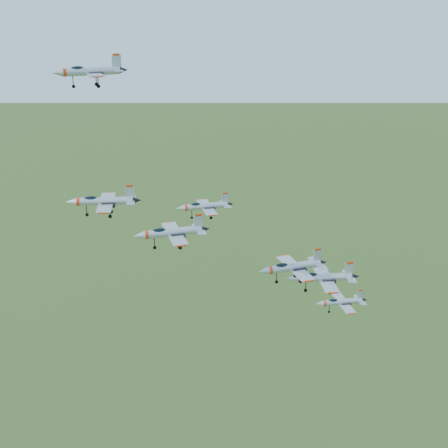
{
  "coord_description": "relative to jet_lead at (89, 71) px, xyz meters",
  "views": [
    {
      "loc": [
        3.82,
        -100.92,
        173.94
      ],
      "look_at": [
        7.4,
        -1.13,
        135.92
      ],
      "focal_mm": 50.0,
      "sensor_mm": 36.0,
      "label": 1
    }
  ],
  "objects": [
    {
      "name": "jet_right_high",
      "position": [
        14.67,
        -27.49,
        -19.17
      ],
      "size": [
        11.11,
        9.39,
        3.0
      ],
      "rotation": [
        0.0,
        0.0,
        0.24
      ],
      "color": "#AAAFB7"
    },
    {
      "name": "jet_lead",
      "position": [
        0.0,
        0.0,
        0.0
      ],
      "size": [
        12.96,
        11.04,
        3.53
      ],
      "rotation": [
        0.0,
        0.0,
        0.3
      ],
      "color": "#AAAFB7"
    },
    {
      "name": "jet_right_low",
      "position": [
        32.72,
        -24.45,
        -26.27
      ],
      "size": [
        11.37,
        9.68,
        3.1
      ],
      "rotation": [
        0.0,
        0.0,
        0.29
      ],
      "color": "#AAAFB7"
    },
    {
      "name": "jet_trail",
      "position": [
        41.08,
        -7.2,
        -36.5
      ],
      "size": [
        13.81,
        11.38,
        3.69
      ],
      "rotation": [
        0.0,
        0.0,
        0.04
      ],
      "color": "#AAAFB7"
    },
    {
      "name": "jet_left_low",
      "position": [
        19.51,
        -5.05,
        -23.09
      ],
      "size": [
        10.59,
        8.92,
        2.85
      ],
      "rotation": [
        0.0,
        0.0,
        0.22
      ],
      "color": "#AAAFB7"
    },
    {
      "name": "jet_extra",
      "position": [
        47.09,
        1.53,
        -46.33
      ],
      "size": [
        11.15,
        9.31,
        2.98
      ],
      "rotation": [
        0.0,
        0.0,
        0.14
      ],
      "color": "#AAAFB7"
    },
    {
      "name": "jet_left_high",
      "position": [
        2.51,
        -10.99,
        -19.89
      ],
      "size": [
        12.68,
        10.46,
        3.39
      ],
      "rotation": [
        0.0,
        0.0,
        0.05
      ],
      "color": "#AAAFB7"
    }
  ]
}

